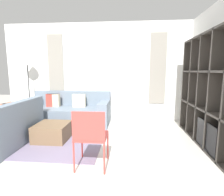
% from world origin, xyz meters
% --- Properties ---
extents(wall_back, '(5.78, 0.11, 2.70)m').
position_xyz_m(wall_back, '(0.00, 3.28, 1.36)').
color(wall_back, white).
rests_on(wall_back, ground_plane).
extents(wall_right, '(0.07, 4.45, 2.70)m').
position_xyz_m(wall_right, '(2.32, 1.63, 1.35)').
color(wall_right, white).
rests_on(wall_right, ground_plane).
extents(area_rug, '(2.55, 2.05, 0.01)m').
position_xyz_m(area_rug, '(-1.14, 1.74, 0.01)').
color(area_rug, slate).
rests_on(area_rug, ground_plane).
extents(shelving_unit, '(0.35, 2.31, 2.07)m').
position_xyz_m(shelving_unit, '(2.14, 1.57, 1.00)').
color(shelving_unit, silver).
rests_on(shelving_unit, ground_plane).
extents(couch_main, '(2.13, 0.93, 0.83)m').
position_xyz_m(couch_main, '(-0.93, 2.78, 0.31)').
color(couch_main, slate).
rests_on(couch_main, ground_plane).
extents(couch_side, '(0.93, 1.72, 0.83)m').
position_xyz_m(couch_side, '(-1.71, 1.22, 0.31)').
color(couch_side, slate).
rests_on(couch_side, ground_plane).
extents(ottoman, '(0.63, 0.63, 0.34)m').
position_xyz_m(ottoman, '(-0.89, 1.60, 0.17)').
color(ottoman, brown).
rests_on(ottoman, ground_plane).
extents(floor_lamp, '(0.35, 0.35, 1.81)m').
position_xyz_m(floor_lamp, '(-2.13, 2.97, 1.57)').
color(floor_lamp, black).
rests_on(floor_lamp, ground_plane).
extents(folding_chair, '(0.44, 0.46, 0.86)m').
position_xyz_m(folding_chair, '(0.10, 0.63, 0.52)').
color(folding_chair, '#CC3D38').
rests_on(folding_chair, ground_plane).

